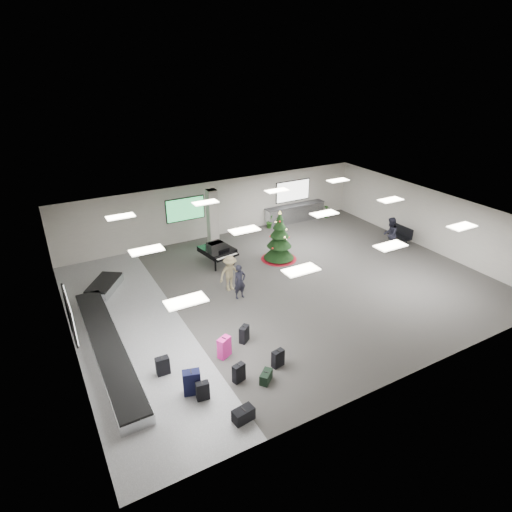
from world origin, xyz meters
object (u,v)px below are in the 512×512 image
traveler_a (240,282)px  potted_plant_right (327,211)px  christmas_tree (279,243)px  baggage_carousel (107,333)px  pink_suitcase (224,347)px  potted_plant_left (270,221)px  traveler_bench (390,234)px  traveler_b (230,273)px  service_counter (295,213)px  bench (400,233)px  grand_piano (218,251)px

traveler_a → potted_plant_right: (9.44, 6.23, -0.38)m
traveler_a → christmas_tree: bearing=32.0°
baggage_carousel → pink_suitcase: size_ratio=12.49×
baggage_carousel → potted_plant_left: potted_plant_left is taller
traveler_a → traveler_bench: size_ratio=0.84×
baggage_carousel → pink_suitcase: (3.35, -3.09, 0.17)m
traveler_bench → traveler_a: bearing=-31.1°
traveler_b → traveler_bench: 9.23m
pink_suitcase → potted_plant_left: potted_plant_left is taller
service_counter → potted_plant_right: bearing=-8.5°
baggage_carousel → potted_plant_right: size_ratio=12.42×
pink_suitcase → potted_plant_right: (11.72, 9.49, 0.01)m
traveler_b → potted_plant_right: (9.50, 5.40, -0.43)m
traveler_b → pink_suitcase: bearing=-125.3°
christmas_tree → bench: size_ratio=1.70×
grand_piano → potted_plant_right: grand_piano is taller
christmas_tree → potted_plant_left: (1.80, 3.94, -0.48)m
pink_suitcase → grand_piano: bearing=40.7°
traveler_b → traveler_a: bearing=-92.8°
christmas_tree → potted_plant_left: bearing=65.5°
pink_suitcase → traveler_bench: traveler_bench is taller
pink_suitcase → potted_plant_right: potted_plant_right is taller
grand_piano → traveler_a: size_ratio=1.27×
baggage_carousel → traveler_bench: bearing=2.6°
pink_suitcase → bench: bearing=-8.1°
service_counter → christmas_tree: bearing=-132.1°
christmas_tree → traveler_b: (-3.55, -1.62, -0.08)m
service_counter → grand_piano: size_ratio=2.07×
potted_plant_left → potted_plant_right: bearing=-2.2°
baggage_carousel → potted_plant_right: 16.37m
christmas_tree → grand_piano: christmas_tree is taller
traveler_a → traveler_b: bearing=91.0°
bench → grand_piano: bearing=165.5°
service_counter → traveler_b: 9.26m
christmas_tree → traveler_a: bearing=-145.0°
bench → traveler_a: 10.51m
traveler_bench → potted_plant_right: bearing=-127.0°
pink_suitcase → traveler_a: size_ratio=0.50×
potted_plant_right → traveler_b: bearing=-150.4°
potted_plant_right → baggage_carousel: bearing=-157.0°
pink_suitcase → grand_piano: 7.28m
traveler_b → potted_plant_left: size_ratio=1.95×
baggage_carousel → traveler_bench: (14.80, 0.67, 0.71)m
pink_suitcase → potted_plant_left: size_ratio=0.92×
service_counter → pink_suitcase: service_counter is taller
baggage_carousel → bench: 16.13m
christmas_tree → potted_plant_left: christmas_tree is taller
potted_plant_right → potted_plant_left: bearing=177.8°
grand_piano → bench: (9.92, -2.45, -0.17)m
traveler_bench → potted_plant_left: traveler_bench is taller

